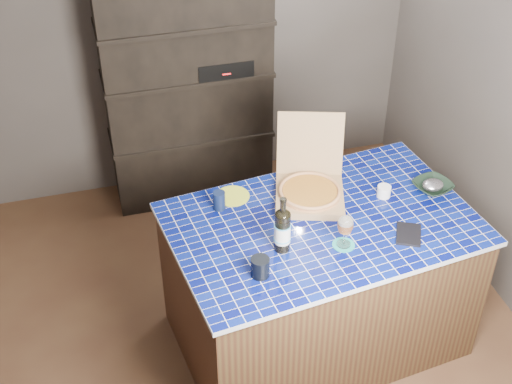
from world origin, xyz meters
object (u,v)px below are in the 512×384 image
object	(u,v)px
pizza_box	(310,188)
dvd_case	(409,234)
bowl	(433,187)
kitchen_island	(318,282)
mead_bottle	(282,230)
wine_glass	(345,226)

from	to	relation	value
pizza_box	dvd_case	bearing A→B (deg)	-31.57
dvd_case	bowl	world-z (taller)	bowl
kitchen_island	mead_bottle	bearing A→B (deg)	-158.63
dvd_case	bowl	distance (m)	0.46
mead_bottle	dvd_case	distance (m)	0.72
kitchen_island	bowl	bearing A→B (deg)	0.94
pizza_box	dvd_case	xyz separation A→B (m)	(0.41, -0.47, -0.05)
wine_glass	dvd_case	bearing A→B (deg)	-2.74
mead_bottle	wine_glass	world-z (taller)	mead_bottle
kitchen_island	pizza_box	xyz separation A→B (m)	(0.00, 0.24, 0.52)
mead_bottle	kitchen_island	bearing A→B (deg)	28.47
kitchen_island	bowl	xyz separation A→B (m)	(0.72, 0.10, 0.49)
mead_bottle	wine_glass	distance (m)	0.33
kitchen_island	dvd_case	size ratio (longest dim) A/B	9.83
bowl	wine_glass	bearing A→B (deg)	-154.94
kitchen_island	bowl	world-z (taller)	bowl
pizza_box	bowl	distance (m)	0.73
wine_glass	bowl	world-z (taller)	wine_glass
dvd_case	bowl	xyz separation A→B (m)	(0.31, 0.34, 0.02)
mead_bottle	bowl	xyz separation A→B (m)	(1.01, 0.26, -0.11)
pizza_box	mead_bottle	size ratio (longest dim) A/B	1.69
pizza_box	bowl	world-z (taller)	pizza_box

